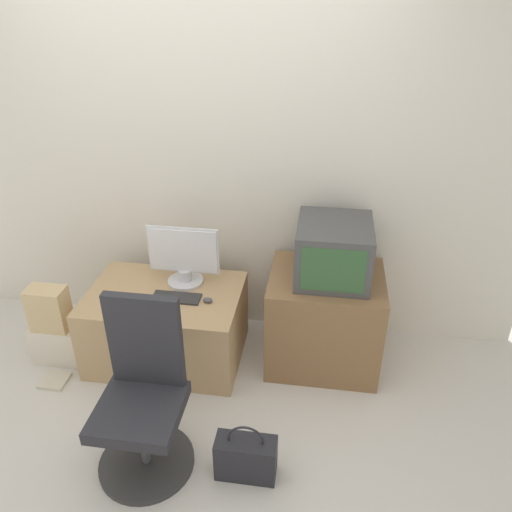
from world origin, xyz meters
TOP-DOWN VIEW (x-y plane):
  - ground_plane at (0.00, 0.00)m, footprint 12.00×12.00m
  - wall_back at (0.00, 1.32)m, footprint 4.40×0.05m
  - desk at (-0.18, 0.83)m, footprint 1.00×0.69m
  - side_stand at (0.87, 0.94)m, footprint 0.72×0.60m
  - main_monitor at (-0.07, 0.98)m, footprint 0.48×0.24m
  - keyboard at (-0.07, 0.77)m, footprint 0.31×0.12m
  - mouse at (0.14, 0.76)m, footprint 0.06×0.04m
  - crt_tv at (0.90, 0.96)m, footprint 0.45×0.49m
  - office_chair at (-0.03, -0.01)m, footprint 0.51×0.51m
  - cardboard_box_lower at (-0.90, 0.66)m, footprint 0.32×0.16m
  - cardboard_box_upper at (-0.90, 0.66)m, footprint 0.25×0.15m
  - handbag at (0.51, -0.05)m, footprint 0.32×0.14m
  - book at (-0.84, 0.45)m, footprint 0.17×0.16m

SIDE VIEW (x-z plane):
  - ground_plane at x=0.00m, z-range 0.00..0.00m
  - book at x=-0.84m, z-range 0.00..0.02m
  - handbag at x=0.51m, z-range -0.05..0.30m
  - cardboard_box_lower at x=-0.90m, z-range 0.00..0.28m
  - desk at x=-0.18m, z-range 0.00..0.51m
  - side_stand at x=0.87m, z-range 0.00..0.66m
  - office_chair at x=-0.03m, z-range -0.09..0.88m
  - cardboard_box_upper at x=-0.90m, z-range 0.28..0.58m
  - keyboard at x=-0.07m, z-range 0.51..0.52m
  - mouse at x=0.14m, z-range 0.51..0.54m
  - main_monitor at x=-0.07m, z-range 0.50..0.90m
  - crt_tv at x=0.90m, z-range 0.66..1.02m
  - wall_back at x=0.00m, z-range 0.00..2.60m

